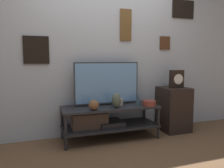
# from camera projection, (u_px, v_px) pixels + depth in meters

# --- Properties ---
(ground_plane) EXTENTS (12.00, 12.00, 0.00)m
(ground_plane) POSITION_uv_depth(u_px,v_px,m) (117.00, 146.00, 2.99)
(ground_plane) COLOR brown
(wall_back) EXTENTS (6.40, 0.08, 2.70)m
(wall_back) POSITION_uv_depth(u_px,v_px,m) (104.00, 48.00, 3.41)
(wall_back) COLOR #B2BCC6
(wall_back) RESTS_ON ground_plane
(media_console) EXTENTS (1.42, 0.52, 0.49)m
(media_console) POSITION_uv_depth(u_px,v_px,m) (103.00, 119.00, 3.20)
(media_console) COLOR #232326
(media_console) RESTS_ON ground_plane
(television) EXTENTS (1.00, 0.05, 0.65)m
(television) POSITION_uv_depth(u_px,v_px,m) (107.00, 83.00, 3.28)
(television) COLOR #333338
(television) RESTS_ON media_console
(vase_slim_bronze) EXTENTS (0.09, 0.09, 0.17)m
(vase_slim_bronze) POSITION_uv_depth(u_px,v_px,m) (138.00, 99.00, 3.29)
(vase_slim_bronze) COLOR #2D4251
(vase_slim_bronze) RESTS_ON media_console
(vase_round_glass) EXTENTS (0.14, 0.14, 0.14)m
(vase_round_glass) POSITION_uv_depth(u_px,v_px,m) (94.00, 105.00, 2.96)
(vase_round_glass) COLOR brown
(vase_round_glass) RESTS_ON media_console
(vase_urn_stoneware) EXTENTS (0.13, 0.14, 0.21)m
(vase_urn_stoneware) POSITION_uv_depth(u_px,v_px,m) (116.00, 100.00, 3.10)
(vase_urn_stoneware) COLOR #4C5647
(vase_urn_stoneware) RESTS_ON media_console
(vase_wide_bowl) EXTENTS (0.20, 0.20, 0.08)m
(vase_wide_bowl) POSITION_uv_depth(u_px,v_px,m) (149.00, 103.00, 3.25)
(vase_wide_bowl) COLOR brown
(vase_wide_bowl) RESTS_ON media_console
(candle_jar) EXTENTS (0.09, 0.09, 0.10)m
(candle_jar) POSITION_uv_depth(u_px,v_px,m) (120.00, 102.00, 3.29)
(candle_jar) COLOR #C1B29E
(candle_jar) RESTS_ON media_console
(side_table) EXTENTS (0.43, 0.46, 0.72)m
(side_table) POSITION_uv_depth(u_px,v_px,m) (173.00, 109.00, 3.61)
(side_table) COLOR black
(side_table) RESTS_ON ground_plane
(mantel_clock) EXTENTS (0.22, 0.11, 0.29)m
(mantel_clock) POSITION_uv_depth(u_px,v_px,m) (177.00, 79.00, 3.54)
(mantel_clock) COLOR black
(mantel_clock) RESTS_ON side_table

